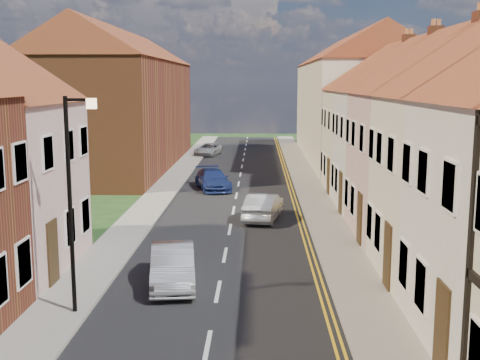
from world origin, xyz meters
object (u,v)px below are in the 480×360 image
lamppost (73,192)px  car_far (213,180)px  car_mid_b (263,206)px  car_mid (173,266)px  car_distant (208,149)px

lamppost → car_far: (2.31, 20.01, -2.92)m
lamppost → car_mid_b: bearing=66.1°
car_far → car_mid: bearing=-104.8°
lamppost → car_mid: 4.54m
car_far → car_mid_b: car_mid_b is taller
lamppost → car_distant: 37.26m
lamppost → car_far: size_ratio=1.41×
car_far → car_distant: car_far is taller
car_mid_b → car_far: bearing=-58.9°
car_distant → car_mid: bearing=-75.9°
lamppost → car_distant: size_ratio=1.53×
lamppost → car_mid: (2.31, 2.63, -2.90)m
lamppost → car_mid: size_ratio=1.54×
car_mid → car_distant: size_ratio=0.99×
car_mid → car_mid_b: bearing=64.3°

